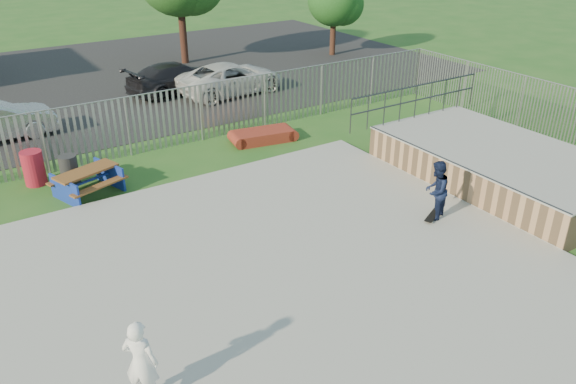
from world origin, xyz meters
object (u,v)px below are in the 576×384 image
skater_navy (436,190)px  skater_white (141,362)px  car_dark (177,78)px  car_white (231,78)px  funbox (263,136)px  trash_bin_grey (69,170)px  trash_bin_red (34,168)px  picnic_table (88,182)px

skater_navy → skater_white: same height
car_dark → car_white: car_white is taller
funbox → car_dark: (-0.17, 7.24, 0.49)m
funbox → trash_bin_grey: size_ratio=2.38×
car_white → skater_white: bearing=142.5°
trash_bin_red → car_white: bearing=28.9°
trash_bin_red → car_dark: 9.82m
car_white → skater_navy: bearing=170.1°
skater_navy → car_dark: bearing=-112.2°
car_white → skater_white: skater_white is taller
trash_bin_grey → skater_white: bearing=-96.7°
car_dark → skater_white: size_ratio=2.90×
car_dark → skater_navy: 14.70m
picnic_table → car_dark: bearing=34.0°
trash_bin_grey → skater_navy: (7.31, -7.58, 0.50)m
skater_navy → picnic_table: bearing=-68.7°
funbox → skater_navy: size_ratio=1.33×
trash_bin_grey → skater_white: (-1.11, -9.38, 0.50)m
car_dark → car_white: bearing=-136.9°
picnic_table → car_white: (8.12, 6.63, 0.32)m
trash_bin_red → car_white: 10.58m
trash_bin_red → trash_bin_grey: size_ratio=1.17×
skater_navy → skater_white: bearing=-13.6°
trash_bin_red → trash_bin_grey: 1.03m
car_dark → picnic_table: bearing=132.5°
funbox → skater_navy: bearing=-74.7°
skater_white → trash_bin_grey: bearing=-52.8°
picnic_table → funbox: 6.38m
trash_bin_red → funbox: bearing=-5.1°
car_dark → car_white: (1.97, -1.46, 0.01)m
picnic_table → car_white: car_white is taller
trash_bin_red → skater_white: (-0.22, -9.90, 0.42)m
car_white → skater_white: (-9.49, -15.00, 0.24)m
picnic_table → skater_navy: bearing=-61.8°
picnic_table → skater_navy: 9.65m
skater_white → trash_bin_red: bearing=-47.3°
funbox → trash_bin_red: trash_bin_red is taller
picnic_table → trash_bin_grey: trash_bin_grey is taller
funbox → skater_white: 12.04m
trash_bin_red → trash_bin_grey: bearing=-30.3°
picnic_table → car_dark: 10.17m
car_dark → skater_navy: bearing=173.2°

